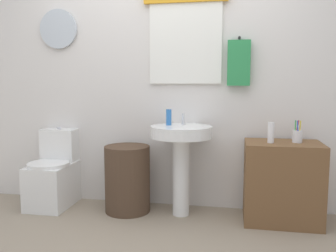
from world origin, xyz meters
TOP-DOWN VIEW (x-y plane):
  - back_wall at (0.00, 1.15)m, footprint 4.40×0.18m
  - toilet at (-1.05, 0.88)m, footprint 0.38×0.51m
  - laundry_hamper at (-0.31, 0.85)m, footprint 0.41×0.41m
  - pedestal_sink at (0.19, 0.85)m, footprint 0.54×0.54m
  - faucet at (0.19, 0.97)m, footprint 0.03×0.03m
  - wooden_cabinet at (1.05, 0.85)m, footprint 0.62×0.44m
  - soap_bottle at (0.07, 0.90)m, footprint 0.05×0.05m
  - lotion_bottle at (0.94, 0.81)m, footprint 0.05×0.05m
  - toothbrush_cup at (1.16, 0.87)m, footprint 0.08×0.08m

SIDE VIEW (x-z plane):
  - toilet at x=-1.05m, z-range -0.09..0.66m
  - laundry_hamper at x=-0.31m, z-range 0.00..0.61m
  - wooden_cabinet at x=1.05m, z-range 0.00..0.68m
  - pedestal_sink at x=0.19m, z-range 0.21..1.01m
  - toothbrush_cup at x=1.16m, z-range 0.64..0.83m
  - lotion_bottle at x=0.94m, z-range 0.68..0.85m
  - faucet at x=0.19m, z-range 0.80..0.90m
  - soap_bottle at x=0.07m, z-range 0.80..0.94m
  - back_wall at x=0.00m, z-range 0.01..2.61m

